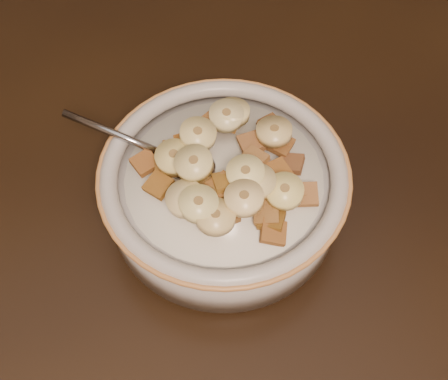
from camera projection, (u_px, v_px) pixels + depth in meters
name	position (u px, v px, depth m)	size (l,w,h in m)	color
table	(32.00, 290.00, 0.50)	(1.40, 0.90, 0.04)	black
cereal_bowl	(224.00, 193.00, 0.50)	(0.21, 0.21, 0.05)	#ADACA7
milk	(224.00, 178.00, 0.48)	(0.17, 0.17, 0.00)	beige
spoon	(188.00, 164.00, 0.48)	(0.04, 0.05, 0.01)	#90949C
cereal_square_0	(268.00, 132.00, 0.50)	(0.02, 0.02, 0.01)	brown
cereal_square_1	(292.00, 192.00, 0.46)	(0.02, 0.02, 0.01)	brown
cereal_square_2	(175.00, 151.00, 0.48)	(0.02, 0.02, 0.01)	#97602C
cereal_square_3	(272.00, 220.00, 0.45)	(0.02, 0.02, 0.01)	brown
cereal_square_4	(226.00, 122.00, 0.50)	(0.02, 0.02, 0.01)	brown
cereal_square_5	(211.00, 123.00, 0.50)	(0.02, 0.02, 0.01)	brown
cereal_square_6	(221.00, 186.00, 0.45)	(0.02, 0.02, 0.01)	#946024
cereal_square_7	(272.00, 125.00, 0.50)	(0.02, 0.02, 0.01)	brown
cereal_square_8	(267.00, 213.00, 0.45)	(0.02, 0.02, 0.01)	olive
cereal_square_9	(226.00, 182.00, 0.45)	(0.02, 0.02, 0.01)	#8D5D1F
cereal_square_10	(273.00, 232.00, 0.44)	(0.02, 0.02, 0.01)	brown
cereal_square_11	(145.00, 163.00, 0.48)	(0.02, 0.02, 0.01)	brown
cereal_square_12	(280.00, 144.00, 0.49)	(0.02, 0.02, 0.01)	brown
cereal_square_13	(167.00, 166.00, 0.47)	(0.02, 0.02, 0.01)	brown
cereal_square_14	(224.00, 215.00, 0.44)	(0.02, 0.02, 0.01)	brown
cereal_square_15	(253.00, 159.00, 0.47)	(0.02, 0.02, 0.01)	brown
cereal_square_16	(291.00, 164.00, 0.48)	(0.02, 0.02, 0.01)	brown
cereal_square_17	(306.00, 194.00, 0.46)	(0.02, 0.02, 0.01)	brown
cereal_square_18	(212.00, 188.00, 0.45)	(0.02, 0.02, 0.01)	olive
cereal_square_19	(251.00, 143.00, 0.48)	(0.02, 0.02, 0.01)	brown
cereal_square_20	(158.00, 185.00, 0.46)	(0.02, 0.02, 0.01)	brown
cereal_square_21	(277.00, 171.00, 0.47)	(0.02, 0.02, 0.01)	#965B24
cereal_square_22	(187.00, 143.00, 0.48)	(0.02, 0.02, 0.01)	#934F19
cereal_square_23	(213.00, 201.00, 0.45)	(0.02, 0.02, 0.01)	#8D5417
banana_slice_0	(257.00, 182.00, 0.45)	(0.03, 0.03, 0.01)	#D4C77D
banana_slice_1	(185.00, 199.00, 0.44)	(0.03, 0.03, 0.01)	#F6E2A6
banana_slice_2	(194.00, 163.00, 0.45)	(0.03, 0.03, 0.01)	beige
banana_slice_3	(226.00, 116.00, 0.49)	(0.03, 0.03, 0.01)	beige
banana_slice_4	(198.00, 134.00, 0.47)	(0.03, 0.03, 0.01)	#D4CC87
banana_slice_5	(244.00, 198.00, 0.43)	(0.03, 0.03, 0.01)	#F1CB75
banana_slice_6	(232.00, 112.00, 0.50)	(0.03, 0.03, 0.01)	#E7DB75
banana_slice_7	(284.00, 191.00, 0.45)	(0.03, 0.03, 0.01)	#E7D16F
banana_slice_8	(216.00, 217.00, 0.43)	(0.03, 0.03, 0.01)	#D9C17F
banana_slice_9	(174.00, 157.00, 0.46)	(0.03, 0.03, 0.01)	#D7C467
banana_slice_10	(274.00, 132.00, 0.48)	(0.03, 0.03, 0.01)	#E1BF77
banana_slice_11	(199.00, 204.00, 0.43)	(0.03, 0.03, 0.01)	#F6E590
banana_slice_12	(245.00, 173.00, 0.45)	(0.03, 0.03, 0.01)	#EADF92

